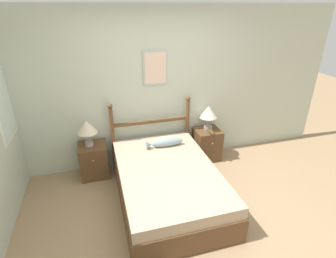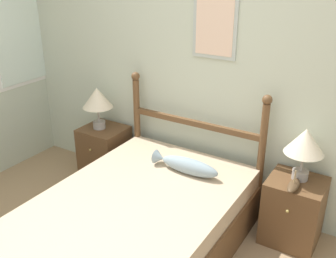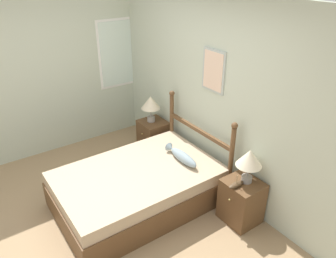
% 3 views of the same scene
% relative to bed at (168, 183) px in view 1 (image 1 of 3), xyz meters
% --- Properties ---
extents(ground_plane, '(16.00, 16.00, 0.00)m').
position_rel_bed_xyz_m(ground_plane, '(0.09, -0.61, -0.25)').
color(ground_plane, '#9E7F5B').
extents(wall_back, '(6.40, 0.08, 2.55)m').
position_rel_bed_xyz_m(wall_back, '(0.09, 1.12, 1.03)').
color(wall_back, beige).
rests_on(wall_back, ground_plane).
extents(bed, '(1.33, 2.03, 0.50)m').
position_rel_bed_xyz_m(bed, '(0.00, 0.00, 0.00)').
color(bed, brown).
rests_on(bed, ground_plane).
extents(headboard, '(1.35, 0.08, 1.16)m').
position_rel_bed_xyz_m(headboard, '(0.00, 0.98, 0.40)').
color(headboard, brown).
rests_on(headboard, ground_plane).
extents(nightstand_left, '(0.43, 0.42, 0.55)m').
position_rel_bed_xyz_m(nightstand_left, '(-0.98, 0.86, 0.03)').
color(nightstand_left, brown).
rests_on(nightstand_left, ground_plane).
extents(nightstand_right, '(0.43, 0.42, 0.55)m').
position_rel_bed_xyz_m(nightstand_right, '(0.98, 0.86, 0.03)').
color(nightstand_right, brown).
rests_on(nightstand_right, ground_plane).
extents(table_lamp_left, '(0.30, 0.30, 0.43)m').
position_rel_bed_xyz_m(table_lamp_left, '(-1.01, 0.85, 0.61)').
color(table_lamp_left, gray).
rests_on(table_lamp_left, nightstand_left).
extents(table_lamp_right, '(0.30, 0.30, 0.43)m').
position_rel_bed_xyz_m(table_lamp_right, '(0.98, 0.90, 0.61)').
color(table_lamp_right, gray).
rests_on(table_lamp_right, nightstand_right).
extents(model_boat, '(0.08, 0.22, 0.15)m').
position_rel_bed_xyz_m(model_boat, '(0.98, 0.74, 0.33)').
color(model_boat, '#4C3823').
rests_on(model_boat, nightstand_right).
extents(fish_pillow, '(0.59, 0.13, 0.13)m').
position_rel_bed_xyz_m(fish_pillow, '(0.13, 0.60, 0.32)').
color(fish_pillow, '#8499A3').
rests_on(fish_pillow, bed).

